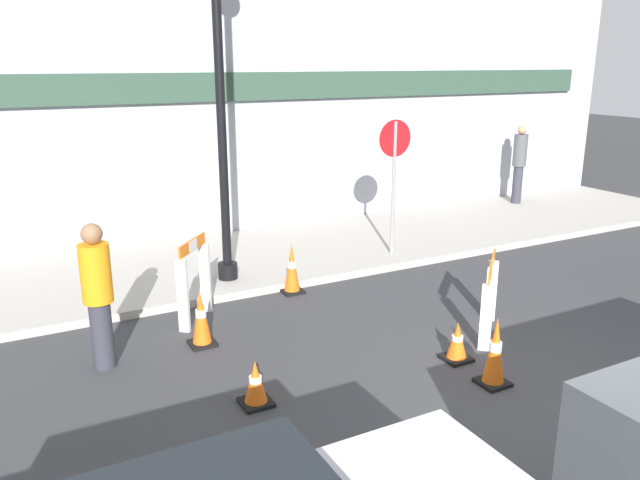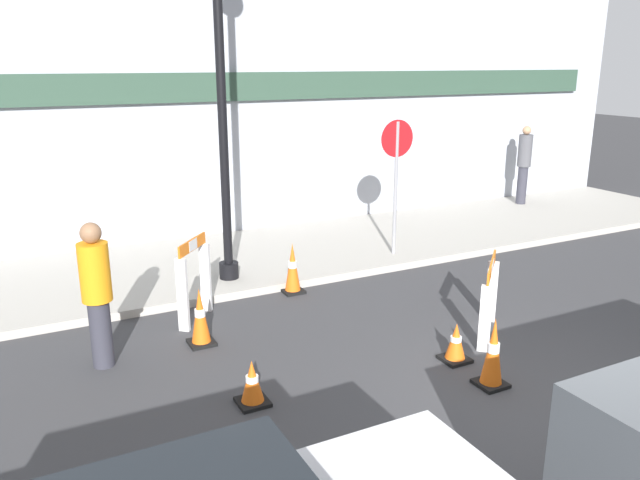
{
  "view_description": "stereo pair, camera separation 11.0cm",
  "coord_description": "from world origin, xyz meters",
  "px_view_note": "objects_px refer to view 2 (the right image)",
  "views": [
    {
      "loc": [
        -4.55,
        -3.3,
        3.23
      ],
      "look_at": [
        -0.89,
        3.58,
        1.0
      ],
      "focal_mm": 35.0,
      "sensor_mm": 36.0,
      "label": 1
    },
    {
      "loc": [
        -4.45,
        -3.35,
        3.23
      ],
      "look_at": [
        -0.89,
        3.58,
        1.0
      ],
      "focal_mm": 35.0,
      "sensor_mm": 36.0,
      "label": 2
    }
  ],
  "objects_px": {
    "person_worker": "(97,290)",
    "person_pedestrian": "(524,162)",
    "streetlamp_post": "(218,23)",
    "stop_sign": "(396,165)"
  },
  "relations": [
    {
      "from": "person_worker",
      "to": "streetlamp_post",
      "type": "bearing_deg",
      "value": 45.5
    },
    {
      "from": "streetlamp_post",
      "to": "stop_sign",
      "type": "distance_m",
      "value": 3.58
    },
    {
      "from": "person_worker",
      "to": "person_pedestrian",
      "type": "distance_m",
      "value": 10.36
    },
    {
      "from": "streetlamp_post",
      "to": "person_worker",
      "type": "distance_m",
      "value": 3.98
    },
    {
      "from": "stop_sign",
      "to": "person_pedestrian",
      "type": "bearing_deg",
      "value": -158.66
    },
    {
      "from": "streetlamp_post",
      "to": "person_worker",
      "type": "height_order",
      "value": "streetlamp_post"
    },
    {
      "from": "person_worker",
      "to": "person_pedestrian",
      "type": "bearing_deg",
      "value": 24.97
    },
    {
      "from": "stop_sign",
      "to": "person_worker",
      "type": "relative_size",
      "value": 1.37
    },
    {
      "from": "streetlamp_post",
      "to": "person_pedestrian",
      "type": "xyz_separation_m",
      "value": [
        7.61,
        1.81,
        -2.67
      ]
    },
    {
      "from": "stop_sign",
      "to": "person_pedestrian",
      "type": "xyz_separation_m",
      "value": [
        4.74,
        1.9,
        -0.54
      ]
    }
  ]
}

